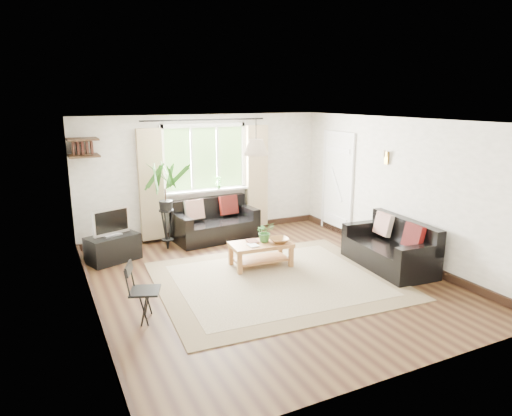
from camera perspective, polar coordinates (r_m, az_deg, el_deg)
name	(u,v)px	position (r m, az deg, el deg)	size (l,w,h in m)	color
floor	(267,280)	(7.04, 1.44, -9.03)	(5.50, 5.50, 0.00)	black
ceiling	(268,121)	(6.51, 1.57, 10.87)	(5.50, 5.50, 0.00)	white
wall_back	(204,176)	(9.16, -6.46, 4.04)	(5.00, 0.02, 2.40)	beige
wall_front	(403,264)	(4.52, 17.88, -6.65)	(5.00, 0.02, 2.40)	beige
wall_left	(88,224)	(5.98, -20.29, -1.89)	(0.02, 5.50, 2.40)	beige
wall_right	(399,189)	(8.11, 17.40, 2.25)	(0.02, 5.50, 2.40)	beige
rug	(276,280)	(7.04, 2.48, -8.98)	(3.49, 2.99, 0.02)	#C1B796
window	(205,158)	(9.07, -6.43, 6.18)	(2.50, 0.16, 2.16)	white
door	(337,184)	(9.41, 10.13, 2.94)	(0.06, 0.96, 2.06)	silver
corner_shelf	(83,147)	(8.34, -20.82, 7.09)	(0.50, 0.50, 0.34)	black
pendant_lamp	(256,143)	(6.89, 0.00, 8.11)	(0.36, 0.36, 0.54)	beige
wall_sconce	(385,156)	(8.20, 15.87, 6.30)	(0.12, 0.12, 0.28)	beige
sofa_back	(216,221)	(8.93, -5.08, -1.61)	(1.59, 0.79, 0.75)	black
sofa_right	(389,245)	(7.75, 16.27, -4.48)	(0.80, 1.60, 0.75)	black
coffee_table	(261,255)	(7.53, 0.60, -5.85)	(0.99, 0.54, 0.41)	#935830
table_plant	(265,232)	(7.48, 1.12, -2.99)	(0.30, 0.26, 0.33)	#31692A
bowl	(279,240)	(7.48, 2.92, -4.05)	(0.31, 0.31, 0.08)	brown
book_a	(248,246)	(7.29, -0.97, -4.75)	(0.15, 0.21, 0.02)	silver
book_b	(247,242)	(7.49, -1.11, -4.23)	(0.18, 0.24, 0.02)	#522D21
tv_stand	(113,248)	(8.14, -17.44, -4.81)	(0.84, 0.47, 0.45)	black
tv	(111,221)	(8.01, -17.68, -1.60)	(0.65, 0.22, 0.49)	#A5A5AA
palm_stand	(166,207)	(8.39, -11.19, 0.18)	(0.62, 0.62, 1.60)	black
folding_chair	(145,292)	(5.89, -13.70, -10.15)	(0.39, 0.39, 0.75)	black
sill_plant	(219,182)	(9.15, -4.71, 3.22)	(0.14, 0.10, 0.27)	#2D6023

